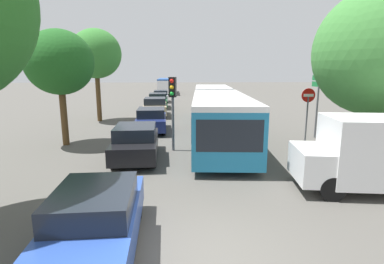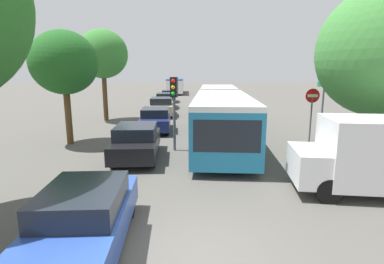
% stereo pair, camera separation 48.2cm
% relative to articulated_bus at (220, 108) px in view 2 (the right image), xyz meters
% --- Properties ---
extents(ground_plane, '(200.00, 200.00, 0.00)m').
position_rel_articulated_bus_xyz_m(ground_plane, '(-1.98, -12.68, -1.45)').
color(ground_plane, '#4F4C47').
extents(articulated_bus, '(3.88, 17.11, 2.52)m').
position_rel_articulated_bus_xyz_m(articulated_bus, '(0.00, 0.00, 0.00)').
color(articulated_bus, teal).
rests_on(articulated_bus, ground).
extents(city_bus_rear, '(2.66, 11.61, 2.49)m').
position_rel_articulated_bus_xyz_m(city_bus_rear, '(-3.97, 33.86, -0.01)').
color(city_bus_rear, silver).
rests_on(city_bus_rear, ground).
extents(queued_car_blue, '(1.80, 3.96, 1.35)m').
position_rel_articulated_bus_xyz_m(queued_car_blue, '(-4.09, -12.22, -0.77)').
color(queued_car_blue, '#284799').
rests_on(queued_car_blue, ground).
extents(queued_car_black, '(1.92, 4.23, 1.45)m').
position_rel_articulated_bus_xyz_m(queued_car_black, '(-4.13, -5.60, -0.72)').
color(queued_car_black, black).
rests_on(queued_car_black, ground).
extents(queued_car_navy, '(1.91, 4.20, 1.44)m').
position_rel_articulated_bus_xyz_m(queued_car_navy, '(-3.94, 0.41, -0.72)').
color(queued_car_navy, navy).
rests_on(queued_car_navy, ground).
extents(queued_car_tan, '(2.02, 4.46, 1.53)m').
position_rel_articulated_bus_xyz_m(queued_car_tan, '(-4.14, 7.01, -0.68)').
color(queued_car_tan, tan).
rests_on(queued_car_tan, ground).
extents(queued_car_green, '(2.00, 4.41, 1.51)m').
position_rel_articulated_bus_xyz_m(queued_car_green, '(-4.21, 12.65, -0.69)').
color(queued_car_green, '#236638').
rests_on(queued_car_green, ground).
extents(queued_car_silver, '(1.89, 4.16, 1.42)m').
position_rel_articulated_bus_xyz_m(queued_car_silver, '(-4.22, 18.80, -0.73)').
color(queued_car_silver, '#B7BABF').
rests_on(queued_car_silver, ground).
extents(traffic_light, '(0.37, 0.39, 3.40)m').
position_rel_articulated_bus_xyz_m(traffic_light, '(-2.58, -4.33, 1.04)').
color(traffic_light, '#56595E').
rests_on(traffic_light, ground).
extents(no_entry_sign, '(0.70, 0.08, 2.82)m').
position_rel_articulated_bus_xyz_m(no_entry_sign, '(4.24, -3.21, 0.42)').
color(no_entry_sign, '#56595E').
rests_on(no_entry_sign, ground).
extents(direction_sign_post, '(0.16, 1.40, 3.60)m').
position_rel_articulated_bus_xyz_m(direction_sign_post, '(5.37, -1.90, 1.10)').
color(direction_sign_post, '#56595E').
rests_on(direction_sign_post, ground).
extents(tree_left_mid, '(3.24, 3.24, 5.64)m').
position_rel_articulated_bus_xyz_m(tree_left_mid, '(-8.01, -2.88, 2.60)').
color(tree_left_mid, '#51381E').
rests_on(tree_left_mid, ground).
extents(tree_left_far, '(3.63, 3.63, 6.67)m').
position_rel_articulated_bus_xyz_m(tree_left_far, '(-8.20, 4.68, 3.35)').
color(tree_left_far, '#51381E').
rests_on(tree_left_far, ground).
extents(tree_right_near, '(4.97, 4.97, 6.97)m').
position_rel_articulated_bus_xyz_m(tree_right_near, '(5.76, -5.77, 2.82)').
color(tree_right_near, '#51381E').
rests_on(tree_right_near, ground).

